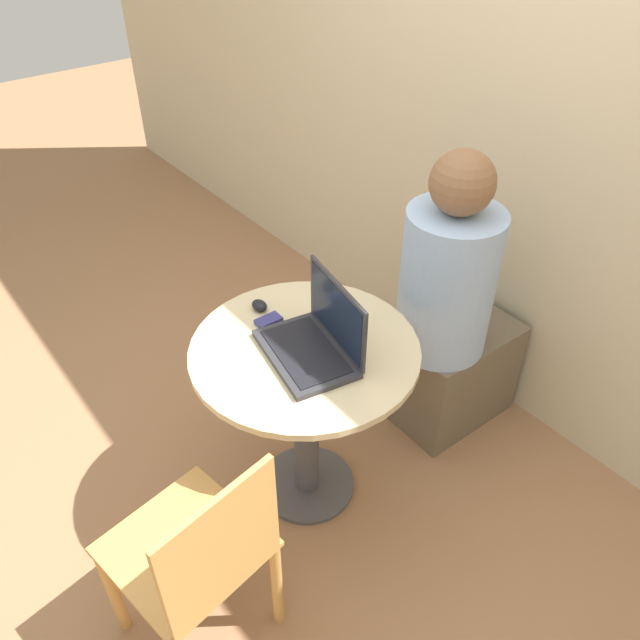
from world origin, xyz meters
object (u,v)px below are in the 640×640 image
at_px(cell_phone, 269,321).
at_px(person_seated, 451,323).
at_px(chair_empty, 199,560).
at_px(laptop, 316,339).

distance_m(cell_phone, person_seated, 0.76).
bearing_deg(chair_empty, cell_phone, 128.87).
height_order(cell_phone, chair_empty, chair_empty).
height_order(cell_phone, person_seated, person_seated).
relative_size(cell_phone, chair_empty, 0.11).
bearing_deg(cell_phone, person_seated, 71.05).
xyz_separation_m(chair_empty, person_seated, (-0.23, 1.27, 0.08)).
relative_size(laptop, person_seated, 0.31).
bearing_deg(chair_empty, laptop, 111.47).
relative_size(chair_empty, person_seated, 0.67).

